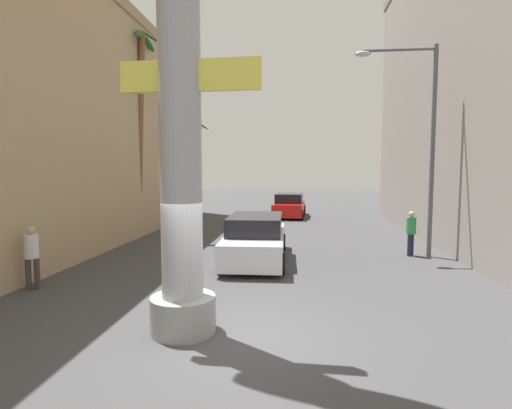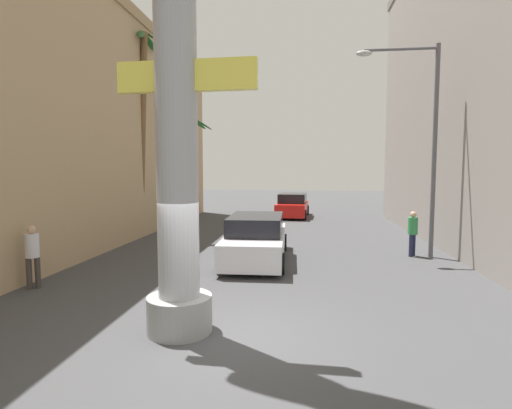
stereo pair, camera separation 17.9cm
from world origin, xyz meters
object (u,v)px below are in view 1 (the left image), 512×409
Objects in this scene: neon_sign_pole at (180,108)px; pedestrian_curb_left at (32,253)px; car_lead at (256,239)px; car_far at (289,206)px; palm_tree_far_left at (186,149)px; pedestrian_mid_right at (411,230)px; palm_tree_mid_left at (140,110)px; street_lamp at (420,130)px.

neon_sign_pole is 6.15m from pedestrian_curb_left.
car_lead is 13.09m from car_far.
car_lead is at bearing -64.21° from palm_tree_far_left.
neon_sign_pole is at bearing -25.70° from pedestrian_curb_left.
neon_sign_pole is 1.84× the size of car_lead.
pedestrian_curb_left is at bearing -110.19° from car_far.
neon_sign_pole is at bearing -129.53° from pedestrian_mid_right.
palm_tree_mid_left is (-5.12, 10.66, 1.61)m from neon_sign_pole.
car_far is at bearing 112.19° from street_lamp.
palm_tree_mid_left is 5.68× the size of pedestrian_curb_left.
street_lamp is 1.12× the size of palm_tree_far_left.
pedestrian_curb_left is (-5.41, -3.99, 0.24)m from car_lead.
car_lead is at bearing -37.15° from palm_tree_mid_left.
car_lead is 0.78× the size of palm_tree_far_left.
neon_sign_pole is at bearing -130.66° from street_lamp.
palm_tree_mid_left is at bearing 142.85° from car_lead.
palm_tree_far_left is (-5.23, 18.55, 0.23)m from neon_sign_pole.
pedestrian_curb_left is (-4.69, 2.26, -3.27)m from neon_sign_pole.
street_lamp is at bearing 12.06° from car_lead.
palm_tree_mid_left is (-6.69, -8.64, 5.12)m from car_far.
car_lead is 3.17× the size of pedestrian_mid_right.
street_lamp is 0.78× the size of palm_tree_mid_left.
car_far is 7.80m from palm_tree_far_left.
street_lamp is 12.76m from pedestrian_curb_left.
pedestrian_curb_left is (-10.93, -5.30, 0.03)m from pedestrian_mid_right.
palm_tree_mid_left reaches higher than pedestrian_curb_left.
car_far is 0.69× the size of palm_tree_far_left.
car_far is 2.75× the size of pedestrian_curb_left.
street_lamp is 1.44× the size of car_lead.
street_lamp is 13.34m from car_far.
car_lead is at bearing -93.78° from car_far.
car_lead is 5.68m from pedestrian_mid_right.
pedestrian_mid_right is 12.14m from pedestrian_curb_left.
palm_tree_mid_left is at bearing -127.76° from car_far.
street_lamp is (6.41, 7.46, 0.26)m from neon_sign_pole.
pedestrian_mid_right is 0.97× the size of pedestrian_curb_left.
car_lead and car_far have the same top height.
neon_sign_pole is 1.43× the size of palm_tree_far_left.
pedestrian_curb_left is (-11.10, -5.20, -3.54)m from street_lamp.
pedestrian_mid_right is (11.46, -10.99, -3.53)m from palm_tree_far_left.
palm_tree_mid_left is (-5.83, 4.42, 5.12)m from car_lead.
neon_sign_pole reaches higher than car_far.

